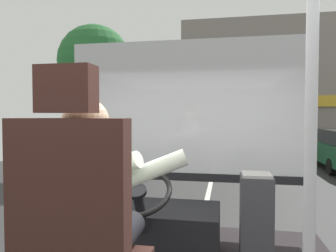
{
  "coord_description": "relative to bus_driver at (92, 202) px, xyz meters",
  "views": [
    {
      "loc": [
        0.42,
        -1.61,
        2.0
      ],
      "look_at": [
        -0.09,
        1.12,
        1.89
      ],
      "focal_mm": 33.04,
      "sensor_mm": 36.0,
      "label": 1
    }
  ],
  "objects": [
    {
      "name": "handrail_pole",
      "position": [
        0.9,
        -0.08,
        0.19
      ],
      "size": [
        0.04,
        0.04,
        1.92
      ],
      "color": "#B7B7BC",
      "rests_on": "bus_floor"
    },
    {
      "name": "bus_driver",
      "position": [
        0.0,
        0.0,
        0.0
      ],
      "size": [
        0.83,
        0.57,
        0.74
      ],
      "color": "black",
      "rests_on": "driver_seat"
    },
    {
      "name": "street_tree",
      "position": [
        -3.85,
        8.75,
        2.17
      ],
      "size": [
        2.49,
        2.49,
        5.06
      ],
      "color": "#4C3828",
      "rests_on": "ground"
    },
    {
      "name": "windshield_panel",
      "position": [
        0.17,
        1.93,
        0.28
      ],
      "size": [
        2.5,
        0.08,
        1.48
      ],
      "color": "silver"
    },
    {
      "name": "steering_console",
      "position": [
        -0.0,
        1.16,
        -0.55
      ],
      "size": [
        1.1,
        0.96,
        0.77
      ],
      "color": "black",
      "rests_on": "bus_floor"
    },
    {
      "name": "shop_building",
      "position": [
        4.44,
        19.03,
        2.13
      ],
      "size": [
        12.86,
        4.94,
        7.47
      ],
      "color": "gray",
      "rests_on": "ground"
    },
    {
      "name": "fare_box",
      "position": [
        0.82,
        1.03,
        -0.4
      ],
      "size": [
        0.23,
        0.24,
        0.74
      ],
      "color": "#333338",
      "rests_on": "bus_floor"
    },
    {
      "name": "ground",
      "position": [
        0.17,
        9.11,
        -1.62
      ],
      "size": [
        18.0,
        44.0,
        0.06
      ],
      "color": "#2E2E2E"
    }
  ]
}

